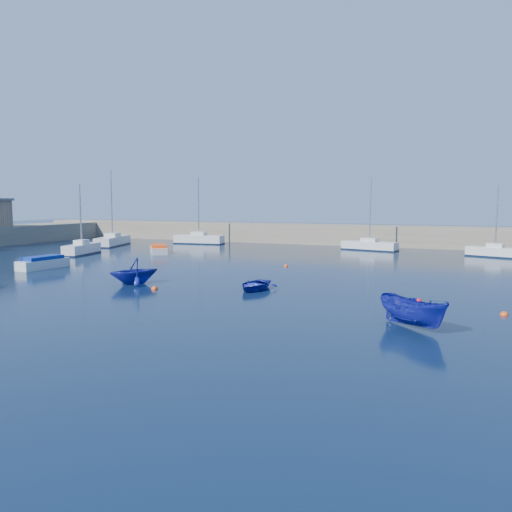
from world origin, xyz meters
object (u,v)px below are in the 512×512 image
at_px(sailboat_5, 199,239).
at_px(sailboat_7, 495,252).
at_px(sailboat_6, 369,245).
at_px(dinghy_right, 413,312).
at_px(sailboat_4, 113,241).
at_px(dinghy_left, 134,271).
at_px(dinghy_center, 255,285).
at_px(sailboat_3, 82,249).
at_px(motorboat_1, 43,263).
at_px(motorboat_2, 159,249).

bearing_deg(sailboat_5, sailboat_7, -99.58).
xyz_separation_m(sailboat_6, dinghy_right, (8.59, -35.66, 0.15)).
bearing_deg(dinghy_right, sailboat_7, 28.74).
height_order(sailboat_4, dinghy_right, sailboat_4).
bearing_deg(sailboat_7, dinghy_left, 158.05).
bearing_deg(dinghy_left, sailboat_5, 144.42).
bearing_deg(dinghy_center, sailboat_3, 155.72).
distance_m(sailboat_5, sailboat_7, 36.16).
height_order(sailboat_4, sailboat_6, sailboat_4).
bearing_deg(sailboat_5, sailboat_3, 158.91).
bearing_deg(sailboat_7, motorboat_1, 142.85).
relative_size(dinghy_center, dinghy_right, 0.86).
distance_m(sailboat_3, motorboat_2, 8.12).
xyz_separation_m(sailboat_7, dinghy_left, (-23.60, -28.37, 0.33)).
distance_m(sailboat_7, motorboat_2, 35.44).
xyz_separation_m(sailboat_6, motorboat_1, (-22.41, -27.27, -0.06)).
bearing_deg(sailboat_7, dinghy_center, 168.95).
height_order(sailboat_4, motorboat_1, sailboat_4).
relative_size(sailboat_5, motorboat_2, 1.93).
relative_size(sailboat_7, dinghy_right, 1.95).
xyz_separation_m(sailboat_7, motorboat_1, (-35.61, -24.97, -0.06)).
distance_m(dinghy_left, dinghy_right, 19.64).
bearing_deg(dinghy_right, dinghy_center, 96.23).
height_order(sailboat_5, sailboat_6, sailboat_5).
bearing_deg(motorboat_2, dinghy_left, -98.35).
bearing_deg(dinghy_center, sailboat_6, 88.13).
distance_m(sailboat_4, sailboat_5, 11.21).
xyz_separation_m(sailboat_7, dinghy_center, (-15.02, -27.25, -0.23)).
bearing_deg(sailboat_6, dinghy_center, -172.12).
bearing_deg(dinghy_left, sailboat_3, 173.78).
height_order(sailboat_3, dinghy_right, sailboat_3).
height_order(sailboat_4, dinghy_left, sailboat_4).
bearing_deg(motorboat_1, sailboat_5, 96.06).
bearing_deg(sailboat_6, dinghy_left, 172.68).
relative_size(sailboat_5, sailboat_7, 1.22).
bearing_deg(sailboat_3, sailboat_6, 18.69).
distance_m(sailboat_6, dinghy_center, 29.62).
bearing_deg(sailboat_4, dinghy_center, -54.48).
bearing_deg(motorboat_1, sailboat_4, 119.52).
xyz_separation_m(sailboat_6, dinghy_left, (-10.41, -30.68, 0.32)).
bearing_deg(sailboat_4, sailboat_5, 21.18).
xyz_separation_m(sailboat_3, dinghy_center, (25.71, -12.51, -0.30)).
xyz_separation_m(sailboat_3, sailboat_6, (27.53, 17.05, -0.06)).
bearing_deg(dinghy_left, sailboat_7, 82.54).
bearing_deg(dinghy_center, motorboat_2, 139.85).
bearing_deg(sailboat_6, sailboat_7, -88.51).
distance_m(sailboat_5, motorboat_2, 12.90).
bearing_deg(dinghy_center, dinghy_left, -170.90).
distance_m(sailboat_3, sailboat_6, 32.38).
bearing_deg(sailboat_5, dinghy_right, -144.46).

